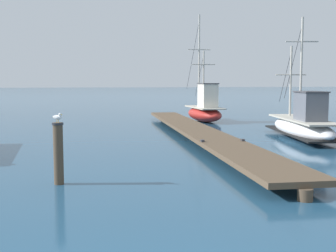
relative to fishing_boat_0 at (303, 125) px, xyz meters
The scene contains 5 objects.
floating_dock 5.12m from the fishing_boat_0, 164.42° to the left, with size 3.12×23.58×0.53m.
fishing_boat_0 is the anchor object (origin of this frame).
fishing_boat_1 10.01m from the fishing_boat_0, 101.28° to the left, with size 1.88×7.31×7.46m.
mooring_piling 13.39m from the fishing_boat_0, 146.83° to the right, with size 0.30×0.30×1.67m.
perched_seagull 13.43m from the fishing_boat_0, 146.86° to the right, with size 0.28×0.33×0.27m.
Camera 1 is at (-0.76, -3.86, 2.76)m, focal length 47.39 mm.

